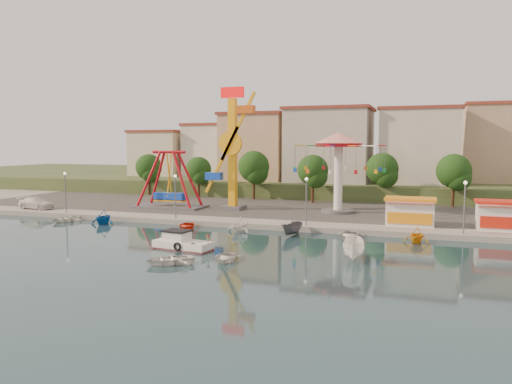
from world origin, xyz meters
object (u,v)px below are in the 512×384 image
at_px(cabin_motorboat, 182,244).
at_px(van, 37,203).
at_px(pirate_ship_ride, 169,181).
at_px(rowboat_a, 226,257).
at_px(kamikaze_tower, 234,151).
at_px(wave_swinger, 339,154).
at_px(skiff, 354,249).

bearing_deg(cabin_motorboat, van, 161.62).
height_order(pirate_ship_ride, rowboat_a, pirate_ship_ride).
xyz_separation_m(pirate_ship_ride, kamikaze_tower, (9.38, 0.76, 4.16)).
bearing_deg(wave_swinger, van, -166.51).
distance_m(wave_swinger, rowboat_a, 28.96).
bearing_deg(van, kamikaze_tower, -66.35).
height_order(pirate_ship_ride, kamikaze_tower, kamikaze_tower).
bearing_deg(pirate_ship_ride, cabin_motorboat, -59.06).
xyz_separation_m(kamikaze_tower, van, (-26.12, -7.93, -7.16)).
distance_m(wave_swinger, cabin_motorboat, 27.70).
xyz_separation_m(cabin_motorboat, van, (-30.08, 15.10, 0.89)).
relative_size(kamikaze_tower, cabin_motorboat, 2.94).
relative_size(kamikaze_tower, van, 3.02).
relative_size(wave_swinger, skiff, 2.47).
bearing_deg(wave_swinger, kamikaze_tower, -173.15).
relative_size(rowboat_a, van, 0.58).
height_order(wave_swinger, van, wave_swinger).
relative_size(kamikaze_tower, wave_swinger, 1.42).
height_order(kamikaze_tower, skiff, kamikaze_tower).
bearing_deg(cabin_motorboat, pirate_ship_ride, 129.20).
height_order(rowboat_a, skiff, skiff).
bearing_deg(cabin_motorboat, kamikaze_tower, 108.03).
xyz_separation_m(rowboat_a, skiff, (9.77, 3.79, 0.58)).
height_order(kamikaze_tower, cabin_motorboat, kamikaze_tower).
bearing_deg(wave_swinger, cabin_motorboat, -111.90).
bearing_deg(pirate_ship_ride, skiff, -36.65).
xyz_separation_m(kamikaze_tower, skiff, (19.22, -22.05, -7.64)).
height_order(pirate_ship_ride, cabin_motorboat, pirate_ship_ride).
distance_m(cabin_motorboat, van, 33.67).
relative_size(kamikaze_tower, skiff, 3.51).
distance_m(pirate_ship_ride, skiff, 35.83).
distance_m(pirate_ship_ride, van, 18.45).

